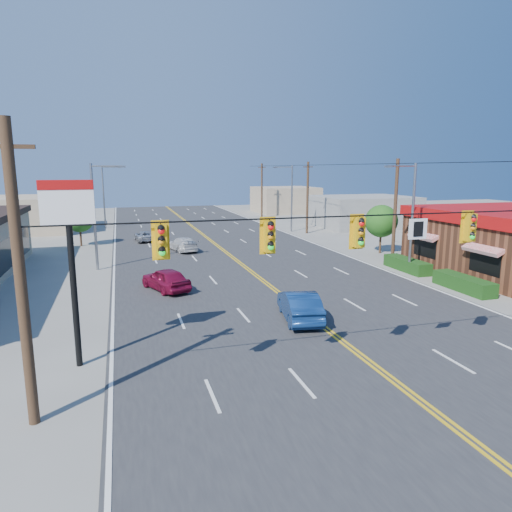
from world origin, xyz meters
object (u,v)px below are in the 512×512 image
object	(u,v)px
car_white	(183,245)
car_magenta	(166,280)
signal_span	(385,246)
car_blue	(299,306)
car_silver	(145,237)
pizza_hut_sign	(70,235)

from	to	relation	value
car_white	car_magenta	bearing A→B (deg)	65.12
signal_span	car_blue	bearing A→B (deg)	95.09
car_blue	car_silver	xyz separation A→B (m)	(-6.07, 28.36, -0.21)
pizza_hut_sign	car_blue	xyz separation A→B (m)	(10.30, 2.52, -4.43)
signal_span	car_silver	size ratio (longest dim) A/B	6.21
car_white	car_blue	bearing A→B (deg)	85.10
signal_span	car_silver	bearing A→B (deg)	100.80
car_blue	car_white	size ratio (longest dim) A/B	1.04
pizza_hut_sign	car_blue	bearing A→B (deg)	13.75
car_magenta	car_silver	bearing A→B (deg)	-111.11
car_silver	pizza_hut_sign	bearing A→B (deg)	77.93
car_magenta	pizza_hut_sign	bearing A→B (deg)	45.28
car_magenta	car_silver	xyz separation A→B (m)	(-0.17, 20.60, -0.17)
car_magenta	car_blue	xyz separation A→B (m)	(5.91, -7.76, 0.04)
car_blue	car_silver	size ratio (longest dim) A/B	1.17
car_blue	car_white	distance (m)	21.65
pizza_hut_sign	signal_span	bearing A→B (deg)	-20.19
car_magenta	car_blue	distance (m)	9.75
car_blue	car_silver	world-z (taller)	car_blue
car_silver	car_magenta	bearing A→B (deg)	86.19
car_blue	car_white	world-z (taller)	car_blue
pizza_hut_sign	car_magenta	size ratio (longest dim) A/B	1.64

